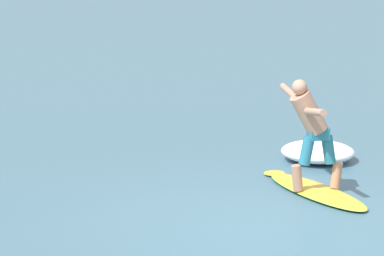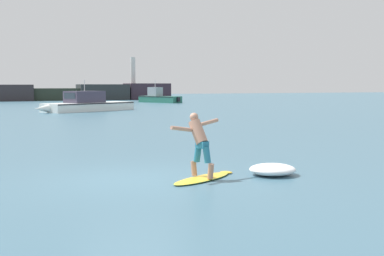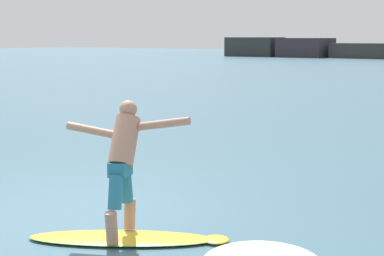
# 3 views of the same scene
# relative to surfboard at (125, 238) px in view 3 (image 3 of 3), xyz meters

# --- Properties ---
(ground_plane) EXTENTS (200.00, 200.00, 0.00)m
(ground_plane) POSITION_rel_surfboard_xyz_m (-1.47, 0.60, -0.03)
(ground_plane) COLOR #41697D
(surfboard) EXTENTS (2.15, 1.59, 0.19)m
(surfboard) POSITION_rel_surfboard_xyz_m (0.00, 0.00, 0.00)
(surfboard) COLOR yellow
(surfboard) RESTS_ON ground
(surfer) EXTENTS (1.42, 0.88, 1.49)m
(surfer) POSITION_rel_surfboard_xyz_m (-0.07, 0.08, 0.90)
(surfer) COLOR tan
(surfer) RESTS_ON surfboard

